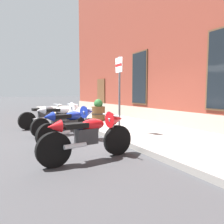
% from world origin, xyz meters
% --- Properties ---
extents(ground_plane, '(140.00, 140.00, 0.00)m').
position_xyz_m(ground_plane, '(0.00, 0.00, 0.00)').
color(ground_plane, '#38383A').
extents(sidewalk, '(27.95, 3.15, 0.13)m').
position_xyz_m(sidewalk, '(0.00, 1.57, 0.07)').
color(sidewalk, gray).
rests_on(sidewalk, ground_plane).
extents(motorcycle_grey_naked, '(0.87, 2.11, 0.92)m').
position_xyz_m(motorcycle_grey_naked, '(-2.45, -1.25, 0.47)').
color(motorcycle_grey_naked, black).
rests_on(motorcycle_grey_naked, ground_plane).
extents(motorcycle_white_sport, '(0.77, 1.93, 1.07)m').
position_xyz_m(motorcycle_white_sport, '(-0.69, -1.05, 0.58)').
color(motorcycle_white_sport, black).
rests_on(motorcycle_white_sport, ground_plane).
extents(motorcycle_blue_sport, '(0.86, 1.94, 1.02)m').
position_xyz_m(motorcycle_blue_sport, '(0.70, -1.11, 0.56)').
color(motorcycle_blue_sport, black).
rests_on(motorcycle_blue_sport, ground_plane).
extents(motorcycle_red_sport, '(0.62, 2.13, 0.99)m').
position_xyz_m(motorcycle_red_sport, '(2.29, -1.19, 0.55)').
color(motorcycle_red_sport, black).
rests_on(motorcycle_red_sport, ground_plane).
extents(parking_sign, '(0.36, 0.07, 2.34)m').
position_xyz_m(parking_sign, '(0.67, 0.38, 1.65)').
color(parking_sign, '#4C4C51').
rests_on(parking_sign, sidewalk).
extents(barrel_planter, '(0.63, 0.63, 0.97)m').
position_xyz_m(barrel_planter, '(-2.46, 1.07, 0.55)').
color(barrel_planter, brown).
rests_on(barrel_planter, sidewalk).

